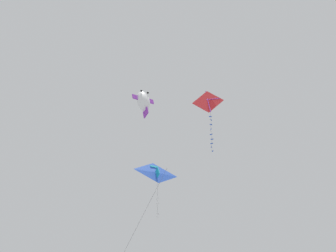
% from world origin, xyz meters
% --- Properties ---
extents(kite_fish_near_left, '(1.72, 1.60, 2.55)m').
position_xyz_m(kite_fish_near_left, '(-0.50, -4.82, 30.37)').
color(kite_fish_near_left, white).
extents(kite_diamond_upper_right, '(1.23, 2.08, 5.04)m').
position_xyz_m(kite_diamond_upper_right, '(2.14, -0.28, 28.69)').
color(kite_diamond_upper_right, red).
extents(kite_delta_highest, '(3.40, 3.27, 6.80)m').
position_xyz_m(kite_delta_highest, '(-2.94, -4.03, 25.80)').
color(kite_delta_highest, blue).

